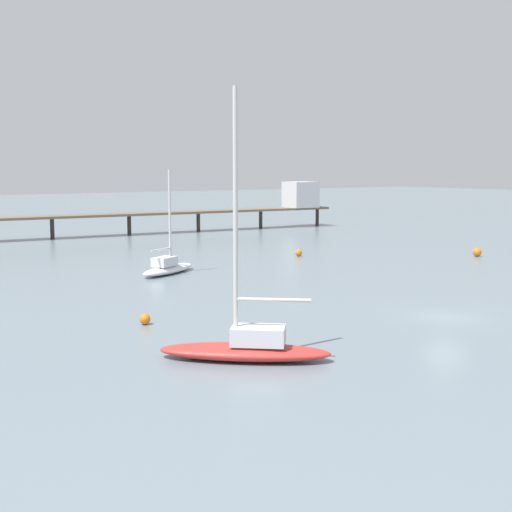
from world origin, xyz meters
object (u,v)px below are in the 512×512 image
(pier, at_px, (197,205))
(sailboat_red, at_px, (247,344))
(mooring_buoy_near, at_px, (145,319))
(sailboat_white, at_px, (168,266))
(mooring_buoy_inner, at_px, (299,253))
(mooring_buoy_outer, at_px, (477,252))

(pier, bearing_deg, sailboat_red, -116.87)
(pier, distance_m, mooring_buoy_near, 56.96)
(pier, bearing_deg, mooring_buoy_near, -121.80)
(sailboat_white, xyz_separation_m, mooring_buoy_inner, (15.92, 3.20, -0.28))
(sailboat_white, height_order, mooring_buoy_inner, sailboat_white)
(sailboat_red, xyz_separation_m, mooring_buoy_inner, (24.65, 28.66, -0.39))
(sailboat_red, distance_m, mooring_buoy_outer, 43.39)
(pier, bearing_deg, mooring_buoy_inner, -98.87)
(pier, relative_size, mooring_buoy_outer, 82.99)
(pier, xyz_separation_m, mooring_buoy_near, (-29.97, -48.33, -3.24))
(mooring_buoy_outer, distance_m, mooring_buoy_near, 41.06)
(mooring_buoy_outer, relative_size, mooring_buoy_inner, 1.27)
(pier, relative_size, mooring_buoy_near, 115.59)
(sailboat_red, distance_m, sailboat_white, 26.92)
(sailboat_white, relative_size, mooring_buoy_outer, 9.97)
(mooring_buoy_inner, bearing_deg, mooring_buoy_near, -142.63)
(pier, distance_m, sailboat_red, 64.58)
(mooring_buoy_inner, bearing_deg, pier, 81.13)
(pier, distance_m, mooring_buoy_inner, 29.42)
(pier, distance_m, sailboat_white, 38.16)
(mooring_buoy_near, bearing_deg, pier, 58.20)
(sailboat_white, xyz_separation_m, mooring_buoy_outer, (30.40, -6.69, -0.19))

